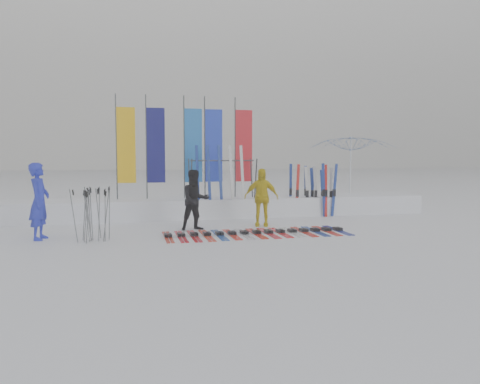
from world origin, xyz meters
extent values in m
plane|color=white|center=(0.00, 0.00, 0.00)|extent=(120.00, 120.00, 0.00)
cube|color=white|center=(0.00, 4.60, 0.30)|extent=(14.00, 1.60, 0.60)
imported|color=#212CC2|center=(-4.56, 1.42, 0.88)|extent=(0.52, 0.70, 1.77)
imported|color=black|center=(-0.90, 1.98, 0.78)|extent=(0.87, 0.74, 1.57)
imported|color=yellow|center=(0.96, 2.28, 0.79)|extent=(1.00, 0.66, 1.58)
imported|color=white|center=(5.21, 5.41, 1.37)|extent=(3.47, 3.51, 2.75)
cube|color=#B5210E|center=(-1.69, 1.04, 0.04)|extent=(0.17, 1.59, 0.07)
cube|color=red|center=(-1.38, 1.04, 0.04)|extent=(0.17, 1.66, 0.07)
cube|color=#B70E12|center=(-1.07, 1.04, 0.04)|extent=(0.17, 1.69, 0.07)
cube|color=red|center=(-0.76, 1.04, 0.04)|extent=(0.17, 1.67, 0.07)
cube|color=#153C93|center=(-0.45, 1.04, 0.04)|extent=(0.17, 1.57, 0.07)
cube|color=red|center=(-0.14, 1.04, 0.04)|extent=(0.17, 1.57, 0.07)
cube|color=#B0B2B7|center=(0.17, 1.04, 0.04)|extent=(0.17, 1.61, 0.07)
cube|color=red|center=(0.48, 1.04, 0.04)|extent=(0.17, 1.60, 0.07)
cube|color=red|center=(0.79, 1.04, 0.04)|extent=(0.17, 1.64, 0.07)
cube|color=red|center=(1.10, 1.04, 0.04)|extent=(0.17, 1.56, 0.07)
cube|color=silver|center=(1.41, 1.04, 0.04)|extent=(0.17, 1.58, 0.07)
cube|color=red|center=(1.72, 1.04, 0.04)|extent=(0.17, 1.59, 0.07)
cube|color=navy|center=(2.03, 1.04, 0.04)|extent=(0.17, 1.59, 0.07)
cube|color=red|center=(2.34, 1.04, 0.04)|extent=(0.17, 1.59, 0.07)
cube|color=navy|center=(2.65, 1.04, 0.04)|extent=(0.17, 1.60, 0.07)
cylinder|color=#595B60|center=(-3.50, 0.85, 0.59)|extent=(0.11, 0.08, 1.17)
cylinder|color=#595B60|center=(-3.01, 1.05, 0.62)|extent=(0.05, 0.06, 1.23)
cylinder|color=#595B60|center=(-3.48, 0.99, 0.57)|extent=(0.15, 0.15, 1.13)
cylinder|color=#595B60|center=(-3.44, 1.00, 0.59)|extent=(0.06, 0.08, 1.18)
cylinder|color=#595B60|center=(-3.27, 1.25, 0.59)|extent=(0.11, 0.07, 1.18)
cylinder|color=#595B60|center=(-3.76, 0.81, 0.60)|extent=(0.16, 0.03, 1.20)
cylinder|color=#595B60|center=(-3.55, 1.04, 0.58)|extent=(0.10, 0.08, 1.16)
cylinder|color=#595B60|center=(-3.48, 1.05, 0.61)|extent=(0.15, 0.03, 1.22)
cylinder|color=#595B60|center=(-3.40, 0.99, 0.62)|extent=(0.05, 0.13, 1.23)
cylinder|color=#595B60|center=(-3.07, 0.82, 0.58)|extent=(0.16, 0.04, 1.15)
cylinder|color=#595B60|center=(-3.49, 0.86, 0.57)|extent=(0.13, 0.14, 1.13)
cylinder|color=#595B60|center=(-3.45, 0.61, 0.58)|extent=(0.09, 0.07, 1.15)
cylinder|color=#595B60|center=(-3.22, 0.81, 0.62)|extent=(0.07, 0.08, 1.24)
cylinder|color=#595B60|center=(-3.09, 0.84, 0.60)|extent=(0.04, 0.08, 1.19)
cylinder|color=#383A3F|center=(-2.91, 4.72, 2.20)|extent=(0.04, 0.04, 3.20)
cube|color=yellow|center=(-2.62, 4.72, 2.25)|extent=(0.55, 0.03, 2.30)
cylinder|color=#383A3F|center=(-2.02, 4.71, 2.20)|extent=(0.04, 0.04, 3.20)
cube|color=#0D0E5B|center=(-1.73, 4.71, 2.25)|extent=(0.55, 0.03, 2.30)
cylinder|color=#383A3F|center=(-0.86, 4.71, 2.20)|extent=(0.04, 0.04, 3.20)
cube|color=blue|center=(-0.57, 4.71, 2.25)|extent=(0.55, 0.03, 2.30)
cylinder|color=#383A3F|center=(-0.20, 4.77, 2.20)|extent=(0.04, 0.04, 3.20)
cube|color=#1B34CB|center=(0.09, 4.77, 2.25)|extent=(0.55, 0.03, 2.30)
cylinder|color=#383A3F|center=(0.79, 4.76, 2.20)|extent=(0.04, 0.04, 3.20)
cube|color=red|center=(1.08, 4.76, 2.25)|extent=(0.55, 0.03, 2.30)
cylinder|color=#383A3F|center=(-0.74, 3.95, 1.23)|extent=(0.04, 0.30, 1.23)
cylinder|color=#383A3F|center=(-0.74, 4.45, 1.23)|extent=(0.04, 0.30, 1.23)
cylinder|color=#383A3F|center=(1.26, 3.95, 1.23)|extent=(0.04, 0.30, 1.23)
cylinder|color=#383A3F|center=(1.26, 4.45, 1.23)|extent=(0.04, 0.30, 1.23)
cylinder|color=#383A3F|center=(0.26, 4.20, 1.78)|extent=(2.00, 0.04, 0.04)
cube|color=navy|center=(2.61, 4.53, 0.84)|extent=(0.09, 0.04, 1.67)
cube|color=silver|center=(3.60, 4.00, 0.73)|extent=(0.09, 0.04, 1.46)
cube|color=navy|center=(3.79, 3.73, 0.84)|extent=(0.09, 0.03, 1.68)
cube|color=silver|center=(2.99, 4.01, 0.79)|extent=(0.09, 0.03, 1.58)
cube|color=navy|center=(3.65, 4.34, 0.74)|extent=(0.09, 0.04, 1.47)
cube|color=navy|center=(3.24, 4.21, 0.78)|extent=(0.09, 0.03, 1.57)
cube|color=navy|center=(3.33, 4.44, 0.77)|extent=(0.09, 0.04, 1.53)
cube|color=silver|center=(3.24, 3.92, 0.80)|extent=(0.09, 0.04, 1.61)
cube|color=navy|center=(3.18, 4.66, 0.80)|extent=(0.09, 0.04, 1.60)
cube|color=silver|center=(3.76, 3.90, 0.78)|extent=(0.09, 0.03, 1.55)
cube|color=red|center=(3.50, 3.71, 0.83)|extent=(0.09, 0.05, 1.65)
cube|color=red|center=(3.54, 3.97, 0.75)|extent=(0.09, 0.04, 1.50)
cube|color=navy|center=(3.41, 3.69, 0.85)|extent=(0.09, 0.04, 1.70)
cube|color=red|center=(2.61, 3.89, 0.83)|extent=(0.09, 0.02, 1.66)
camera|label=1|loc=(-2.56, -9.99, 1.90)|focal=35.00mm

